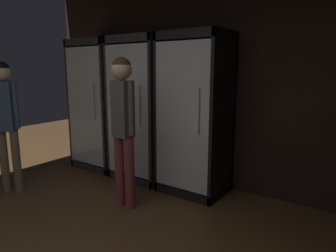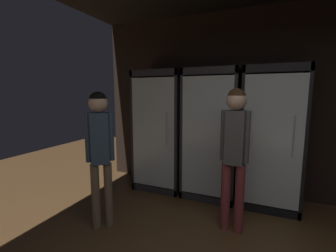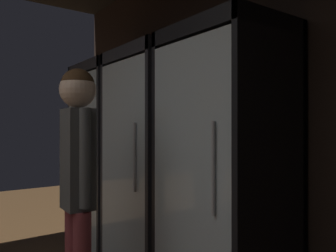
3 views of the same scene
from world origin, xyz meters
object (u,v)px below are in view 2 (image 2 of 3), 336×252
(cooler_far_left, at_px, (162,131))
(shopper_far, at_px, (100,143))
(cooler_left, at_px, (211,134))
(cooler_center, at_px, (271,140))
(shopper_near, at_px, (234,144))

(cooler_far_left, distance_m, shopper_far, 1.39)
(cooler_left, distance_m, cooler_center, 0.82)
(cooler_left, bearing_deg, shopper_far, -124.86)
(cooler_far_left, bearing_deg, shopper_near, -34.51)
(cooler_left, distance_m, shopper_far, 1.69)
(shopper_far, bearing_deg, cooler_left, 55.14)
(cooler_far_left, relative_size, shopper_near, 1.18)
(cooler_center, height_order, shopper_far, cooler_center)
(cooler_left, height_order, shopper_near, cooler_left)
(cooler_far_left, distance_m, cooler_left, 0.82)
(cooler_left, relative_size, shopper_near, 1.18)
(cooler_left, height_order, shopper_far, cooler_left)
(cooler_left, xyz_separation_m, shopper_far, (-0.96, -1.38, 0.06))
(shopper_near, height_order, shopper_far, shopper_near)
(cooler_far_left, relative_size, cooler_center, 1.00)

